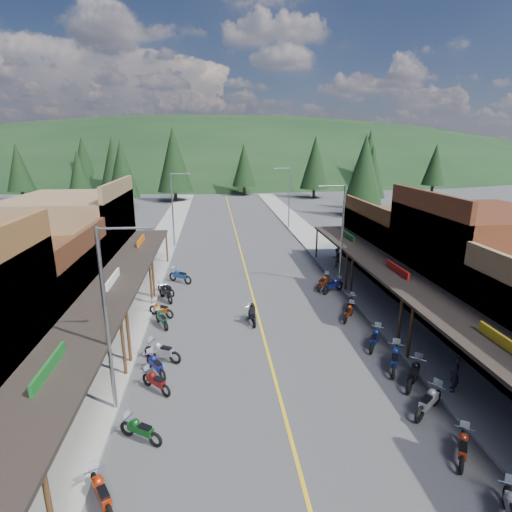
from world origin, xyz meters
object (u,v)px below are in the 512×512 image
object	(u,v)px
shop_east_2	(474,264)
bike_west_5	(156,381)
shop_east_3	(403,243)
pine_4	(315,162)
pine_3	(244,165)
bike_east_7	(375,338)
rider_on_bike	(252,315)
bike_west_4	(140,429)
bike_east_5	(414,373)
bike_west_9	(161,309)
pine_5	(369,156)
shop_west_3	(76,240)
bike_east_4	(429,400)
pine_1	(113,161)
pine_7	(83,160)
streetlight_1	(174,206)
pedestrian_east_a	(455,374)
pine_8	(79,179)
bike_west_11	(166,288)
pine_6	(435,164)
streetlight_2	(341,231)
bike_west_12	(180,275)
shop_west_2	(24,295)
pedestrian_east_b	(336,257)
bike_east_10	(333,285)
bike_east_6	(395,358)
pine_0	(18,167)
pine_11	(364,169)
bike_east_9	(350,303)
bike_west_3	(101,492)
bike_west_6	(156,364)
bike_east_8	(349,312)
streetlight_3	(288,195)
bike_west_7	(162,350)
bike_west_8	(162,318)
bike_west_10	(166,293)
pine_2	(174,159)

from	to	relation	value
shop_east_2	bike_west_5	distance (m)	20.63
shop_east_3	pine_4	world-z (taller)	pine_4
pine_3	bike_east_7	bearing A→B (deg)	-88.35
pine_4	rider_on_bike	size ratio (longest dim) A/B	6.33
bike_west_4	bike_east_5	xyz separation A→B (m)	(12.09, 2.40, 0.10)
bike_west_9	pine_5	bearing A→B (deg)	4.16
shop_west_3	bike_east_4	xyz separation A→B (m)	(19.78, -18.94, -2.88)
pine_1	pine_7	xyz separation A→B (m)	(-8.00, 6.00, 0.00)
streetlight_1	pedestrian_east_a	world-z (taller)	streetlight_1
pine_8	bike_west_11	world-z (taller)	pine_8
shop_east_3	pine_8	world-z (taller)	pine_8
pine_6	bike_west_11	xyz separation A→B (m)	(-52.44, -56.55, -5.93)
streetlight_2	bike_west_12	world-z (taller)	streetlight_2
bike_west_5	bike_east_4	bearing A→B (deg)	-59.32
shop_east_3	bike_west_11	distance (m)	20.65
shop_west_2	pedestrian_east_b	world-z (taller)	shop_west_2
bike_east_10	bike_west_11	bearing A→B (deg)	-126.61
pine_5	bike_east_6	bearing A→B (deg)	-110.12
pine_0	pine_7	xyz separation A→B (m)	(8.00, 14.00, 0.75)
pine_11	bike_east_9	distance (m)	38.03
pine_8	bike_west_5	distance (m)	48.05
shop_west_2	pedestrian_east_a	distance (m)	23.13
pine_0	shop_west_2	bearing A→B (deg)	-66.48
shop_west_2	streetlight_1	size ratio (longest dim) A/B	1.36
streetlight_1	pedestrian_east_b	distance (m)	18.18
bike_west_3	rider_on_bike	xyz separation A→B (m)	(5.91, 12.70, -0.01)
bike_west_6	bike_west_3	bearing A→B (deg)	-127.57
pine_6	bike_west_4	bearing A→B (deg)	-125.68
bike_west_5	pine_0	bearing A→B (deg)	71.66
bike_east_6	bike_east_8	size ratio (longest dim) A/B	1.19
pedestrian_east_a	pine_1	bearing A→B (deg)	-136.03
shop_west_2	streetlight_3	distance (m)	35.12
shop_west_2	bike_west_7	world-z (taller)	shop_west_2
streetlight_2	pine_6	world-z (taller)	pine_6
pine_1	rider_on_bike	bearing A→B (deg)	-70.97
shop_west_2	bike_west_5	xyz separation A→B (m)	(8.19, -6.52, -1.99)
bike_west_4	bike_east_10	bearing A→B (deg)	-7.72
shop_west_3	bike_east_7	distance (m)	23.97
bike_east_6	bike_east_9	bearing A→B (deg)	115.27
bike_west_8	bike_east_5	xyz separation A→B (m)	(12.48, -7.61, 0.10)
bike_west_9	bike_west_11	bearing A→B (deg)	36.37
bike_west_10	bike_east_8	distance (m)	12.84
bike_east_9	bike_east_7	bearing A→B (deg)	-64.56
streetlight_3	pine_2	size ratio (longest dim) A/B	0.57
shop_east_3	pine_6	size ratio (longest dim) A/B	0.99
streetlight_2	pine_8	bearing A→B (deg)	132.14
shop_east_3	bike_west_6	size ratio (longest dim) A/B	5.52
pine_8	pedestrian_east_a	size ratio (longest dim) A/B	6.03
shop_east_2	pine_8	distance (m)	52.47
pine_5	pine_2	bearing A→B (deg)	-162.35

